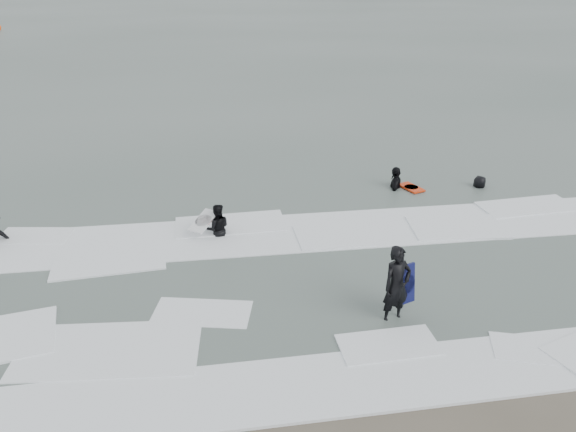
{
  "coord_description": "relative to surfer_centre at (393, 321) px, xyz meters",
  "views": [
    {
      "loc": [
        -1.99,
        -8.95,
        7.58
      ],
      "look_at": [
        0.0,
        5.0,
        1.1
      ],
      "focal_mm": 35.0,
      "sensor_mm": 36.0,
      "label": 1
    }
  ],
  "objects": [
    {
      "name": "surfer_centre",
      "position": [
        0.0,
        0.0,
        0.0
      ],
      "size": [
        0.81,
        0.65,
        1.92
      ],
      "primitive_type": "imported",
      "rotation": [
        0.0,
        0.0,
        0.32
      ],
      "color": "black",
      "rests_on": "ground"
    },
    {
      "name": "sea",
      "position": [
        -1.93,
        78.69,
        0.06
      ],
      "size": [
        320.0,
        320.0,
        0.0
      ],
      "primitive_type": "plane",
      "color": "#47544C",
      "rests_on": "ground"
    },
    {
      "name": "surfer_right_far",
      "position": [
        5.61,
        7.45,
        0.0
      ],
      "size": [
        0.92,
        0.74,
        1.62
      ],
      "primitive_type": "imported",
      "rotation": [
        0.0,
        0.0,
        -2.81
      ],
      "color": "black",
      "rests_on": "ground"
    },
    {
      "name": "surfer_right_near",
      "position": [
        2.6,
        7.9,
        0.0
      ],
      "size": [
        0.93,
        1.25,
        1.97
      ],
      "primitive_type": "imported",
      "rotation": [
        0.0,
        0.0,
        -2.01
      ],
      "color": "black",
      "rests_on": "ground"
    },
    {
      "name": "ground",
      "position": [
        -1.93,
        -1.31,
        0.0
      ],
      "size": [
        320.0,
        320.0,
        0.0
      ],
      "primitive_type": "plane",
      "color": "brown",
      "rests_on": "ground"
    },
    {
      "name": "surfer_wading",
      "position": [
        -3.87,
        4.94,
        0.0
      ],
      "size": [
        0.78,
        0.62,
        1.57
      ],
      "primitive_type": "imported",
      "rotation": [
        0.0,
        0.0,
        3.17
      ],
      "color": "black",
      "rests_on": "ground"
    },
    {
      "name": "bodyboards",
      "position": [
        -0.31,
        4.27,
        0.5
      ],
      "size": [
        8.26,
        8.15,
        1.25
      ],
      "color": "#0D1040",
      "rests_on": "ground"
    },
    {
      "name": "surf_foam",
      "position": [
        -1.93,
        2.39,
        0.04
      ],
      "size": [
        30.03,
        9.06,
        0.09
      ],
      "color": "white",
      "rests_on": "ground"
    }
  ]
}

